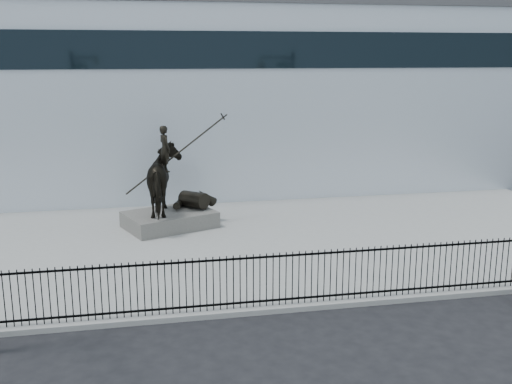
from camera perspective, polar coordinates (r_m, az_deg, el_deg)
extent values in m
plane|color=black|center=(15.50, 2.07, -13.11)|extent=(120.00, 120.00, 0.00)
cube|color=#9C9C99|center=(21.86, -2.16, -4.99)|extent=(30.00, 12.00, 0.15)
cube|color=silver|center=(33.78, -5.78, 8.99)|extent=(44.00, 14.00, 9.00)
cube|color=black|center=(16.49, 1.07, -10.30)|extent=(22.00, 0.05, 0.05)
cube|color=black|center=(16.03, 1.09, -6.20)|extent=(22.00, 0.05, 0.05)
cube|color=black|center=(16.26, 1.08, -8.36)|extent=(22.00, 0.03, 1.50)
cube|color=#504E49|center=(23.85, -8.22, -2.61)|extent=(3.90, 3.31, 0.62)
imported|color=black|center=(23.47, -8.35, 1.21)|extent=(3.03, 3.24, 2.63)
imported|color=black|center=(23.21, -8.68, 4.09)|extent=(0.63, 0.76, 1.78)
cylinder|color=black|center=(23.44, -7.62, 3.54)|extent=(3.96, 1.60, 2.68)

